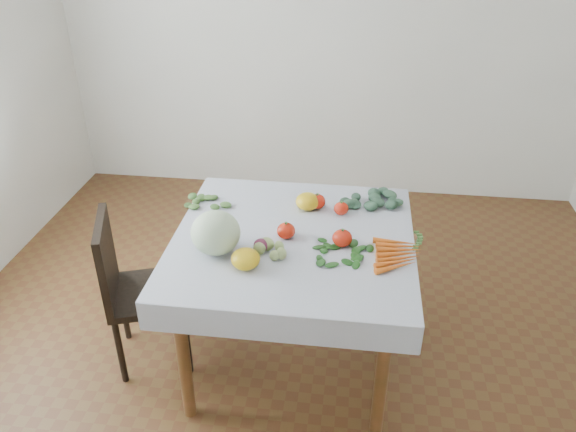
{
  "coord_description": "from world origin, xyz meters",
  "views": [
    {
      "loc": [
        0.26,
        -2.21,
        2.17
      ],
      "look_at": [
        -0.04,
        0.08,
        0.82
      ],
      "focal_mm": 35.0,
      "sensor_mm": 36.0,
      "label": 1
    }
  ],
  "objects_px": {
    "table": "(293,255)",
    "heirloom_back": "(308,201)",
    "cabbage": "(216,233)",
    "carrot_bunch": "(398,254)",
    "chair": "(131,283)"
  },
  "relations": [
    {
      "from": "table",
      "to": "heirloom_back",
      "type": "relative_size",
      "value": 8.15
    },
    {
      "from": "cabbage",
      "to": "carrot_bunch",
      "type": "distance_m",
      "value": 0.81
    },
    {
      "from": "chair",
      "to": "carrot_bunch",
      "type": "bearing_deg",
      "value": -0.16
    },
    {
      "from": "heirloom_back",
      "to": "carrot_bunch",
      "type": "relative_size",
      "value": 0.44
    },
    {
      "from": "cabbage",
      "to": "heirloom_back",
      "type": "distance_m",
      "value": 0.58
    },
    {
      "from": "cabbage",
      "to": "chair",
      "type": "bearing_deg",
      "value": 172.31
    },
    {
      "from": "table",
      "to": "cabbage",
      "type": "relative_size",
      "value": 4.53
    },
    {
      "from": "chair",
      "to": "cabbage",
      "type": "relative_size",
      "value": 3.83
    },
    {
      "from": "cabbage",
      "to": "carrot_bunch",
      "type": "bearing_deg",
      "value": 4.24
    },
    {
      "from": "chair",
      "to": "heirloom_back",
      "type": "height_order",
      "value": "chair"
    },
    {
      "from": "heirloom_back",
      "to": "table",
      "type": "bearing_deg",
      "value": -98.31
    },
    {
      "from": "chair",
      "to": "carrot_bunch",
      "type": "relative_size",
      "value": 3.06
    },
    {
      "from": "carrot_bunch",
      "to": "table",
      "type": "bearing_deg",
      "value": 167.75
    },
    {
      "from": "cabbage",
      "to": "carrot_bunch",
      "type": "height_order",
      "value": "cabbage"
    },
    {
      "from": "chair",
      "to": "cabbage",
      "type": "bearing_deg",
      "value": -7.69
    }
  ]
}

